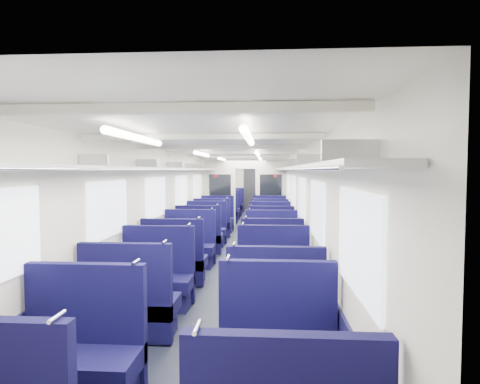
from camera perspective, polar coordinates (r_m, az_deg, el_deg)
The scene contains 39 objects.
floor at distance 10.59m, azimuth -0.20°, elevation -7.43°, with size 2.80×18.00×0.01m, color black.
ceiling at distance 10.42m, azimuth -0.20°, elevation 5.38°, with size 2.80×18.00×0.01m, color white.
wall_left at distance 10.63m, azimuth -7.75°, elevation -1.03°, with size 0.02×18.00×2.35m, color beige.
dado_left at distance 10.72m, azimuth -7.64°, elevation -5.43°, with size 0.03×17.90×0.70m, color #110F33.
wall_right at distance 10.44m, azimuth 7.49°, elevation -1.10°, with size 0.02×18.00×2.35m, color beige.
dado_right at distance 10.53m, azimuth 7.38°, elevation -5.58°, with size 0.03×17.90×0.70m, color #110F33.
wall_far at distance 19.41m, azimuth 1.66°, elevation 0.87°, with size 2.80×0.02×2.35m, color beige.
luggage_rack_left at distance 10.57m, azimuth -6.79°, elevation 3.29°, with size 0.36×17.40×0.18m.
luggage_rack_right at distance 10.40m, azimuth 6.49°, elevation 3.29°, with size 0.36×17.40×0.18m.
windows at distance 9.97m, azimuth -0.38°, elevation 0.14°, with size 2.78×15.60×0.75m.
ceiling_fittings at distance 10.16m, azimuth -0.30°, elevation 5.10°, with size 2.70×16.06×0.11m.
end_door at distance 19.36m, azimuth 1.65°, elevation 0.34°, with size 0.75×0.06×2.00m, color black.
bulkhead at distance 13.78m, azimuth 0.78°, elevation 0.19°, with size 2.80×0.10×2.35m.
seat_2 at distance 3.86m, azimuth -22.00°, elevation -21.29°, with size 1.05×0.58×1.17m.
seat_3 at distance 3.72m, azimuth 5.40°, elevation -22.00°, with size 1.05×0.58×1.17m.
seat_4 at distance 4.93m, azimuth -15.42°, elevation -15.67°, with size 1.05×0.58×1.17m.
seat_5 at distance 4.60m, azimuth 5.06°, elevation -16.97°, with size 1.05×0.58×1.17m.
seat_6 at distance 5.93m, azimuth -11.86°, elevation -12.40°, with size 1.05×0.58×1.17m.
seat_7 at distance 5.87m, azimuth 4.77°, elevation -12.49°, with size 1.05×0.58×1.17m.
seat_8 at distance 6.97m, azimuth -9.36°, elevation -10.02°, with size 1.05×0.58×1.17m.
seat_9 at distance 6.96m, azimuth 4.62°, elevation -10.00°, with size 1.05×0.58×1.17m.
seat_10 at distance 8.20m, azimuth -7.29°, elevation -8.00°, with size 1.05×0.58×1.17m.
seat_11 at distance 8.03m, azimuth 4.51°, elevation -8.23°, with size 1.05×0.58×1.17m.
seat_12 at distance 9.39m, azimuth -5.84°, elevation -6.58°, with size 1.05×0.58×1.17m.
seat_13 at distance 9.21m, azimuth 4.42°, elevation -6.76°, with size 1.05×0.58×1.17m.
seat_14 at distance 10.39m, azimuth -4.88°, elevation -5.63°, with size 1.05×0.58×1.17m.
seat_15 at distance 10.24m, azimuth 4.36°, elevation -5.75°, with size 1.05×0.58×1.17m.
seat_16 at distance 11.61m, azimuth -3.95°, elevation -4.70°, with size 1.05×0.58×1.17m.
seat_17 at distance 11.44m, azimuth 4.30°, elevation -4.82°, with size 1.05×0.58×1.17m.
seat_18 at distance 12.61m, azimuth -3.32°, elevation -4.07°, with size 1.05×0.58×1.17m.
seat_19 at distance 12.68m, azimuth 4.25°, elevation -4.04°, with size 1.05×0.58×1.17m.
seat_20 at distance 14.62m, azimuth -2.33°, elevation -3.08°, with size 1.05×0.58×1.17m.
seat_21 at distance 14.71m, azimuth 4.19°, elevation -3.05°, with size 1.05×0.58×1.17m.
seat_22 at distance 15.71m, azimuth -1.90°, elevation -2.65°, with size 1.05×0.58×1.17m.
seat_23 at distance 15.77m, azimuth 4.17°, elevation -2.63°, with size 1.05×0.58×1.17m.
seat_24 at distance 16.95m, azimuth -1.48°, elevation -2.22°, with size 1.05×0.58×1.17m.
seat_25 at distance 16.81m, azimuth 4.15°, elevation -2.27°, with size 1.05×0.58×1.17m.
seat_26 at distance 18.06m, azimuth -1.15°, elevation -1.89°, with size 1.05×0.58×1.17m.
seat_27 at distance 18.02m, azimuth 4.12°, elevation -1.91°, with size 1.05×0.58×1.17m.
Camera 1 is at (0.73, -10.39, 1.94)m, focal length 29.83 mm.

